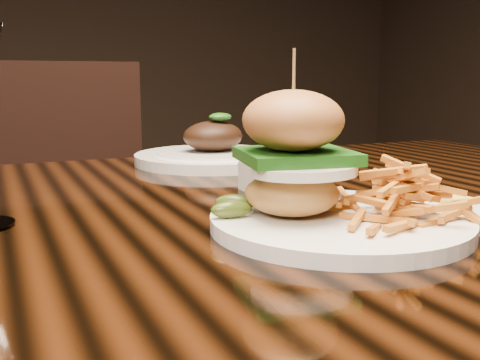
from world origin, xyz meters
name	(u,v)px	position (x,y,z in m)	size (l,w,h in m)	color
dining_table	(200,264)	(0.00, 0.00, 0.67)	(1.60, 0.90, 0.75)	black
burger_plate	(333,185)	(0.09, -0.16, 0.80)	(0.27, 0.27, 0.18)	white
side_saucer	(446,212)	(0.23, -0.17, 0.76)	(0.16, 0.16, 0.02)	white
ramekin	(279,178)	(0.13, 0.03, 0.77)	(0.09, 0.09, 0.04)	white
far_dish	(213,153)	(0.14, 0.31, 0.77)	(0.29, 0.29, 0.09)	white
chair_far	(68,216)	(-0.05, 0.89, 0.54)	(0.47, 0.48, 0.95)	black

